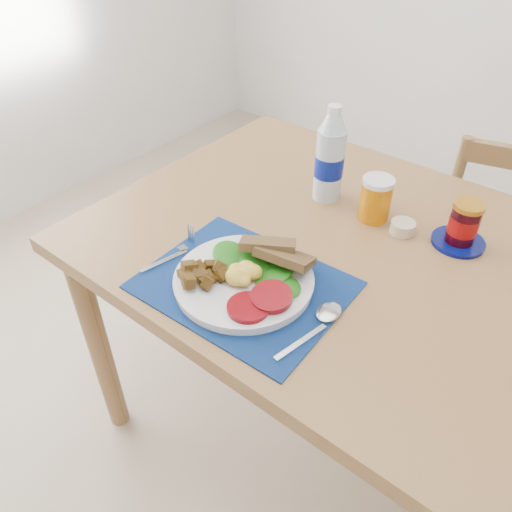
{
  "coord_description": "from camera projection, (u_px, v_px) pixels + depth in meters",
  "views": [
    {
      "loc": [
        0.3,
        -0.64,
        1.45
      ],
      "look_at": [
        -0.2,
        -0.02,
        0.8
      ],
      "focal_mm": 35.0,
      "sensor_mm": 36.0,
      "label": 1
    }
  ],
  "objects": [
    {
      "name": "ramekin",
      "position": [
        403.0,
        227.0,
        1.17
      ],
      "size": [
        0.06,
        0.06,
        0.03
      ],
      "primitive_type": "cylinder",
      "color": "#C2AF8E",
      "rests_on": "table"
    },
    {
      "name": "water_bottle",
      "position": [
        330.0,
        159.0,
        1.23
      ],
      "size": [
        0.07,
        0.07,
        0.25
      ],
      "color": "#ADBFCC",
      "rests_on": "table"
    },
    {
      "name": "jam_on_saucer",
      "position": [
        463.0,
        226.0,
        1.12
      ],
      "size": [
        0.12,
        0.12,
        0.11
      ],
      "color": "#050C51",
      "rests_on": "table"
    },
    {
      "name": "breakfast_plate",
      "position": [
        240.0,
        277.0,
        1.02
      ],
      "size": [
        0.28,
        0.28,
        0.07
      ],
      "rotation": [
        0.0,
        0.0,
        0.41
      ],
      "color": "silver",
      "rests_on": "placemat"
    },
    {
      "name": "fork",
      "position": [
        176.0,
        253.0,
        1.11
      ],
      "size": [
        0.04,
        0.16,
        0.0
      ],
      "rotation": [
        0.0,
        0.0,
        -0.22
      ],
      "color": "#B2B5BA",
      "rests_on": "placemat"
    },
    {
      "name": "chair_far",
      "position": [
        497.0,
        222.0,
        1.61
      ],
      "size": [
        0.45,
        0.44,
        1.0
      ],
      "rotation": [
        0.0,
        0.0,
        3.39
      ],
      "color": "brown",
      "rests_on": "ground"
    },
    {
      "name": "juice_glass",
      "position": [
        376.0,
        200.0,
        1.19
      ],
      "size": [
        0.07,
        0.07,
        0.1
      ],
      "primitive_type": "cylinder",
      "color": "#BF6705",
      "rests_on": "table"
    },
    {
      "name": "spoon",
      "position": [
        321.0,
        321.0,
        0.95
      ],
      "size": [
        0.04,
        0.19,
        0.01
      ],
      "rotation": [
        0.0,
        0.0,
        -0.19
      ],
      "color": "#B2B5BA",
      "rests_on": "placemat"
    },
    {
      "name": "placemat",
      "position": [
        244.0,
        285.0,
        1.03
      ],
      "size": [
        0.42,
        0.33,
        0.0
      ],
      "primitive_type": "cube",
      "rotation": [
        0.0,
        0.0,
        0.04
      ],
      "color": "black",
      "rests_on": "table"
    },
    {
      "name": "ground",
      "position": [
        315.0,
        495.0,
        1.44
      ],
      "size": [
        4.0,
        4.0,
        0.0
      ],
      "primitive_type": "plane",
      "color": "tan",
      "rests_on": "ground"
    },
    {
      "name": "table",
      "position": [
        384.0,
        290.0,
        1.15
      ],
      "size": [
        1.4,
        0.9,
        0.75
      ],
      "color": "brown",
      "rests_on": "ground"
    }
  ]
}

